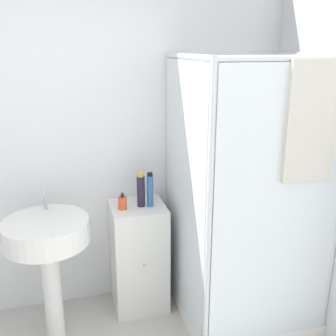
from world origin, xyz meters
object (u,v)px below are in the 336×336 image
soap_dispenser (122,203)px  shampoo_bottle_tall_black (141,190)px  sink (48,243)px  shampoo_bottle_blue (150,190)px

soap_dispenser → shampoo_bottle_tall_black: 0.16m
sink → shampoo_bottle_tall_black: 0.71m
shampoo_bottle_tall_black → shampoo_bottle_blue: 0.06m
shampoo_bottle_tall_black → soap_dispenser: bearing=-172.2°
soap_dispenser → shampoo_bottle_tall_black: size_ratio=0.50×
sink → shampoo_bottle_tall_black: size_ratio=4.07×
shampoo_bottle_tall_black → sink: bearing=-164.4°
shampoo_bottle_blue → shampoo_bottle_tall_black: bearing=163.8°
soap_dispenser → shampoo_bottle_tall_black: (0.14, 0.02, 0.07)m
soap_dispenser → shampoo_bottle_blue: bearing=0.1°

